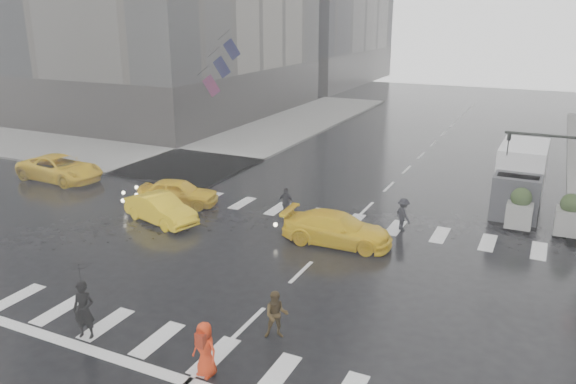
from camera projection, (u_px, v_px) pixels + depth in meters
The scene contains 16 objects.
ground at pixel (301, 272), 21.10m from camera, with size 120.00×120.00×0.00m, color black.
sidewalk_nw at pixel (166, 135), 44.11m from camera, with size 35.00×35.00×0.15m, color slate.
road_markings at pixel (301, 272), 21.10m from camera, with size 18.00×48.00×0.01m, color silver, non-canonical shape.
planter_west at pixel (520, 209), 24.98m from camera, with size 1.10×1.10×1.80m.
planter_mid at pixel (570, 215), 24.16m from camera, with size 1.10×1.10×1.80m.
flag_cluster at pixel (218, 64), 41.46m from camera, with size 2.87×3.06×4.69m.
pedestrian_black at pixel (81, 290), 16.42m from camera, with size 1.19×1.20×2.43m.
pedestrian_brown at pixel (276, 315), 16.67m from camera, with size 0.73×0.57×1.50m, color #423217.
pedestrian_orange at pixel (205, 349), 14.91m from camera, with size 0.83×0.60×1.56m.
pedestrian_far_a at pixel (286, 203), 26.43m from camera, with size 0.87×0.53×1.49m, color black.
pedestrian_far_b at pixel (403, 215), 24.95m from camera, with size 0.96×0.53×1.48m, color black.
taxi_front at pixel (178, 192), 28.20m from camera, with size 1.61×3.99×1.36m, color yellow.
taxi_mid at pixel (161, 209), 25.91m from camera, with size 1.38×3.97×1.31m, color yellow.
taxi_rear at pixel (337, 229), 23.50m from camera, with size 1.89×4.10×1.35m, color yellow.
taxi_far at pixel (60, 168), 32.37m from camera, with size 2.43×4.66×1.46m, color yellow.
box_truck at pixel (520, 176), 27.65m from camera, with size 2.16×5.77×3.06m.
Camera 1 is at (7.81, -17.51, 9.33)m, focal length 35.00 mm.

